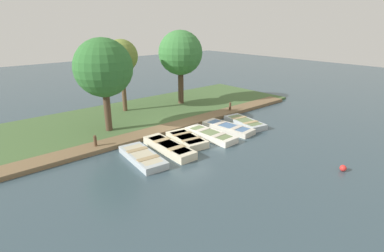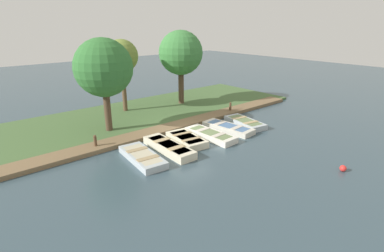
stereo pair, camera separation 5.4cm
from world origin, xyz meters
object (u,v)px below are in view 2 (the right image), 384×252
rowboat_1 (169,147)px  rowboat_2 (187,139)px  rowboat_4 (228,128)px  mooring_post_near (95,142)px  park_tree_far_left (104,68)px  park_tree_center (181,53)px  rowboat_0 (142,157)px  rowboat_5 (245,122)px  buoy (343,168)px  park_tree_left (122,57)px  rowboat_3 (210,135)px  mooring_post_far (230,108)px

rowboat_1 → rowboat_2: (-0.26, 1.42, -0.01)m
rowboat_4 → mooring_post_near: bearing=-114.2°
rowboat_2 → rowboat_4: bearing=96.2°
rowboat_1 → rowboat_2: size_ratio=1.28×
park_tree_far_left → park_tree_center: size_ratio=0.96×
mooring_post_near → park_tree_center: 10.65m
rowboat_0 → rowboat_1: size_ratio=0.93×
rowboat_5 → buoy: (7.06, -1.63, -0.03)m
park_tree_left → rowboat_0: bearing=-23.3°
rowboat_2 → park_tree_left: size_ratio=0.52×
rowboat_1 → rowboat_5: rowboat_1 is taller
rowboat_1 → park_tree_far_left: (-4.60, -1.09, 3.69)m
rowboat_0 → park_tree_left: 9.37m
rowboat_1 → rowboat_5: (-0.14, 6.26, -0.03)m
rowboat_0 → rowboat_3: bearing=96.1°
rowboat_2 → buoy: rowboat_2 is taller
rowboat_4 → rowboat_0: bearing=-94.2°
rowboat_3 → park_tree_center: 8.53m
buoy → mooring_post_far: bearing=163.0°
rowboat_1 → park_tree_left: size_ratio=0.66×
buoy → rowboat_5: bearing=167.0°
rowboat_0 → mooring_post_near: (-2.66, -1.20, 0.25)m
rowboat_3 → park_tree_center: (-6.81, 3.29, 3.93)m
rowboat_5 → buoy: size_ratio=10.52×
rowboat_3 → rowboat_4: size_ratio=0.97×
rowboat_1 → buoy: bearing=35.3°
mooring_post_near → park_tree_center: size_ratio=0.14×
rowboat_0 → rowboat_2: rowboat_2 is taller
rowboat_5 → park_tree_center: park_tree_center is taller
rowboat_1 → park_tree_far_left: 6.00m
rowboat_1 → park_tree_center: park_tree_center is taller
park_tree_left → rowboat_2: bearing=-2.5°
park_tree_center → rowboat_3: bearing=-25.8°
rowboat_2 → mooring_post_near: 4.86m
mooring_post_near → park_tree_far_left: size_ratio=0.15×
mooring_post_far → park_tree_center: (-4.16, -1.29, 3.69)m
mooring_post_near → park_tree_left: park_tree_left is taller
rowboat_3 → buoy: 7.09m
rowboat_3 → rowboat_4: (-0.20, 1.73, -0.01)m
rowboat_3 → park_tree_center: park_tree_center is taller
rowboat_2 → rowboat_3: rowboat_2 is taller
rowboat_0 → park_tree_left: (-7.82, 3.37, 3.90)m
park_tree_left → park_tree_center: bearing=77.5°
mooring_post_far → buoy: mooring_post_far is taller
rowboat_1 → buoy: 8.33m
rowboat_3 → park_tree_far_left: park_tree_far_left is taller
rowboat_4 → park_tree_far_left: bearing=-133.6°
park_tree_center → park_tree_far_left: bearing=-73.5°
rowboat_0 → park_tree_center: bearing=136.9°
rowboat_0 → rowboat_5: bearing=97.3°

